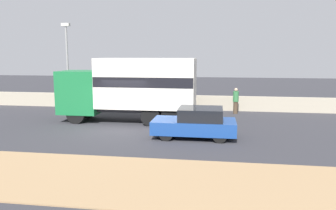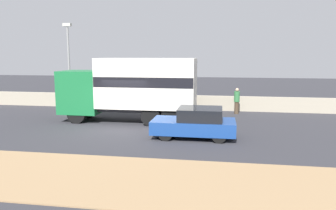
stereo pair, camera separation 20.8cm
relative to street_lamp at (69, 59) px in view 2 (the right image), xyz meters
The scene contains 7 objects.
ground_plane 8.39m from the street_lamp, 44.97° to the right, with size 80.00×80.00×0.00m, color #2D2D33.
dirt_shoulder_foreground 13.78m from the street_lamp, 66.15° to the right, with size 60.00×4.14×0.04m.
stone_wall_backdrop 6.29m from the street_lamp, 12.39° to the left, with size 60.00×0.35×1.01m.
street_lamp is the anchor object (origin of this frame).
box_truck 6.76m from the street_lamp, 32.80° to the right, with size 7.78×2.34×3.65m.
car_hatchback 11.84m from the street_lamp, 35.17° to the right, with size 3.86×1.86×1.41m.
pedestrian 11.87m from the street_lamp, ahead, with size 0.37×0.37×1.69m.
Camera 2 is at (5.15, -16.21, 3.87)m, focal length 35.00 mm.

